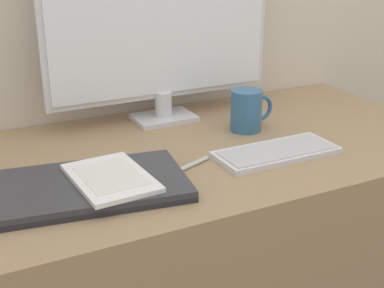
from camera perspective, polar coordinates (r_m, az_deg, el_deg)
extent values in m
cube|color=#997A56|center=(1.37, -0.65, -14.94)|extent=(1.28, 0.62, 0.74)
cube|color=silver|center=(1.38, -3.03, 2.83)|extent=(0.15, 0.11, 0.01)
cylinder|color=silver|center=(1.37, -3.06, 4.30)|extent=(0.04, 0.04, 0.06)
cube|color=silver|center=(1.33, -3.36, 13.63)|extent=(0.59, 0.01, 0.41)
cube|color=white|center=(1.32, -3.21, 13.59)|extent=(0.56, 0.01, 0.38)
cube|color=silver|center=(1.17, 8.98, -0.90)|extent=(0.27, 0.12, 0.01)
cube|color=#B7B7BC|center=(1.17, 9.08, -0.62)|extent=(0.25, 0.09, 0.00)
cube|color=#232328|center=(1.01, -10.41, -4.67)|extent=(0.37, 0.26, 0.01)
cube|color=#333338|center=(1.01, -10.45, -4.12)|extent=(0.37, 0.26, 0.01)
cube|color=white|center=(1.00, -8.67, -3.58)|extent=(0.14, 0.20, 0.01)
cube|color=silver|center=(1.00, -8.69, -3.32)|extent=(0.11, 0.14, 0.00)
cylinder|color=#336089|center=(1.30, 5.80, 3.58)|extent=(0.08, 0.08, 0.10)
torus|color=#336089|center=(1.32, 7.34, 3.82)|extent=(0.07, 0.01, 0.07)
cylinder|color=silver|center=(1.09, -0.63, -2.50)|extent=(0.13, 0.06, 0.01)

